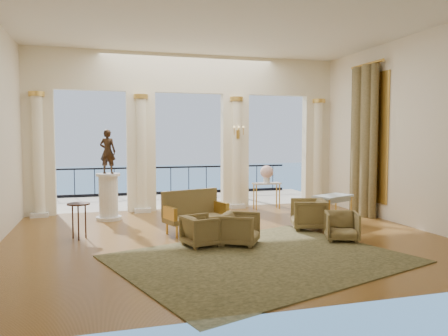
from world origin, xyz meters
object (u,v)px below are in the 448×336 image
object	(u,v)px
armchair_b	(342,225)
side_table	(79,208)
game_table	(333,198)
settee	(194,211)
pedestal	(108,198)
armchair_c	(308,213)
console_table	(267,187)
armchair_a	(240,227)
armchair_d	(202,229)
statue	(108,152)

from	to	relation	value
armchair_b	side_table	bearing A→B (deg)	-175.11
armchair_b	game_table	xyz separation A→B (m)	(0.79, 1.75, 0.29)
settee	pedestal	size ratio (longest dim) A/B	1.28
armchair_b	armchair_c	bearing A→B (deg)	119.58
console_table	armchair_a	bearing A→B (deg)	-120.27
pedestal	console_table	distance (m)	4.57
pedestal	side_table	bearing A→B (deg)	-107.36
settee	side_table	bearing A→B (deg)	162.68
armchair_b	armchair_c	size ratio (longest dim) A/B	0.85
pedestal	settee	bearing A→B (deg)	-47.78
console_table	side_table	size ratio (longest dim) A/B	1.11
game_table	console_table	distance (m)	2.56
game_table	side_table	size ratio (longest dim) A/B	1.51
armchair_a	armchair_c	xyz separation A→B (m)	(1.96, 0.97, 0.04)
armchair_d	console_table	bearing A→B (deg)	-52.14
armchair_d	statue	distance (m)	3.98
console_table	game_table	bearing A→B (deg)	-74.03
armchair_d	pedestal	world-z (taller)	pedestal
armchair_c	console_table	distance (m)	3.00
console_table	armchair_d	bearing A→B (deg)	-128.92
armchair_a	armchair_b	bearing A→B (deg)	-64.87
armchair_b	console_table	distance (m)	4.19
armchair_a	settee	bearing A→B (deg)	54.47
armchair_d	console_table	xyz separation A→B (m)	(2.85, 3.84, 0.31)
armchair_c	pedestal	distance (m)	5.04
settee	armchair_d	bearing A→B (deg)	-113.41
settee	pedestal	distance (m)	2.69
statue	game_table	bearing A→B (deg)	-178.43
side_table	settee	bearing A→B (deg)	0.81
game_table	pedestal	world-z (taller)	pedestal
game_table	console_table	size ratio (longest dim) A/B	1.37
armchair_b	statue	bearing A→B (deg)	163.53
armchair_c	settee	size ratio (longest dim) A/B	0.51
armchair_a	game_table	world-z (taller)	armchair_a
armchair_c	statue	distance (m)	5.22
armchair_c	pedestal	world-z (taller)	pedestal
armchair_b	armchair_d	size ratio (longest dim) A/B	0.99
pedestal	console_table	size ratio (longest dim) A/B	1.44
pedestal	side_table	world-z (taller)	pedestal
armchair_d	settee	bearing A→B (deg)	-20.79
statue	settee	bearing A→B (deg)	153.42
console_table	pedestal	bearing A→B (deg)	-175.71
statue	side_table	bearing A→B (deg)	93.84
settee	armchair_b	bearing A→B (deg)	-49.42
statue	console_table	world-z (taller)	statue
armchair_a	statue	distance (m)	4.44
armchair_a	armchair_b	world-z (taller)	armchair_a
armchair_b	statue	xyz separation A→B (m)	(-4.55, 3.66, 1.43)
armchair_d	statue	size ratio (longest dim) A/B	0.60
armchair_c	armchair_d	world-z (taller)	armchair_c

